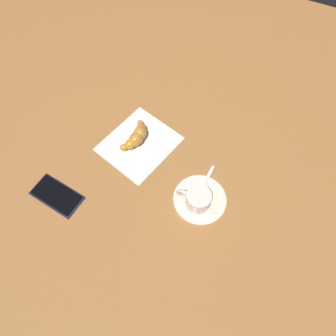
# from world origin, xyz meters

# --- Properties ---
(ground_plane) EXTENTS (1.80, 1.80, 0.00)m
(ground_plane) POSITION_xyz_m (0.00, 0.00, 0.00)
(ground_plane) COLOR #9A6232
(saucer) EXTENTS (0.14, 0.14, 0.01)m
(saucer) POSITION_xyz_m (0.13, -0.05, 0.00)
(saucer) COLOR silver
(saucer) RESTS_ON ground
(espresso_cup) EXTENTS (0.09, 0.06, 0.05)m
(espresso_cup) POSITION_xyz_m (0.13, -0.06, 0.03)
(espresso_cup) COLOR silver
(espresso_cup) RESTS_ON saucer
(teaspoon) EXTENTS (0.02, 0.13, 0.01)m
(teaspoon) POSITION_xyz_m (0.12, -0.04, 0.01)
(teaspoon) COLOR silver
(teaspoon) RESTS_ON saucer
(sugar_packet) EXTENTS (0.04, 0.06, 0.01)m
(sugar_packet) POSITION_xyz_m (0.17, -0.04, 0.01)
(sugar_packet) COLOR beige
(sugar_packet) RESTS_ON saucer
(napkin) EXTENTS (0.22, 0.23, 0.00)m
(napkin) POSITION_xyz_m (-0.09, 0.03, 0.00)
(napkin) COLOR silver
(napkin) RESTS_ON ground
(croissant) EXTENTS (0.06, 0.12, 0.04)m
(croissant) POSITION_xyz_m (-0.10, 0.04, 0.02)
(croissant) COLOR #BD7A26
(croissant) RESTS_ON napkin
(cell_phone) EXTENTS (0.14, 0.08, 0.01)m
(cell_phone) POSITION_xyz_m (-0.21, -0.20, 0.00)
(cell_phone) COLOR black
(cell_phone) RESTS_ON ground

